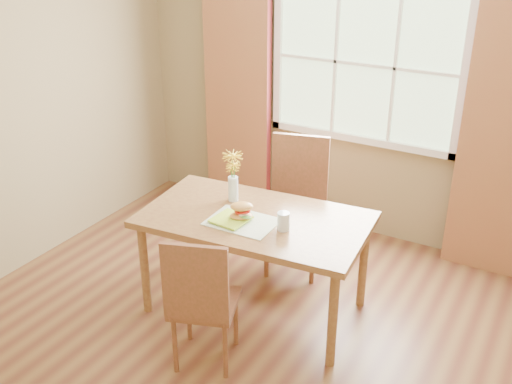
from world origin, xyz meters
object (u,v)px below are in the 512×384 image
Objects in this scene: dining_table at (255,226)px; flower_vase at (233,172)px; chair_near at (201,298)px; water_glass at (283,222)px; croissant_sandwich at (242,211)px; chair_far at (297,197)px.

flower_vase is (-0.26, 0.14, 0.30)m from dining_table.
flower_vase is (-0.29, 0.84, 0.45)m from chair_near.
chair_near is 0.73m from water_glass.
chair_near is at bearing -92.91° from dining_table.
croissant_sandwich is (-0.05, -0.10, 0.15)m from dining_table.
chair_far is at bearing 67.58° from flower_vase.
water_glass is (0.30, 0.03, -0.02)m from croissant_sandwich.
chair_near is at bearing -103.38° from chair_far.
chair_near is 0.67m from croissant_sandwich.
croissant_sandwich is 0.35m from flower_vase.
croissant_sandwich reaches higher than dining_table.
chair_far is at bearing 86.80° from dining_table.
croissant_sandwich is at bearing -119.61° from dining_table.
chair_near reaches higher than water_glass.
chair_near is at bearing -71.16° from flower_vase.
dining_table is 8.35× the size of croissant_sandwich.
chair_far is 5.59× the size of croissant_sandwich.
water_glass is 0.33× the size of flower_vase.
flower_vase is at bearing 145.91° from dining_table.
flower_vase reaches higher than chair_near.
chair_near is 0.99m from flower_vase.
chair_far reaches higher than croissant_sandwich.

